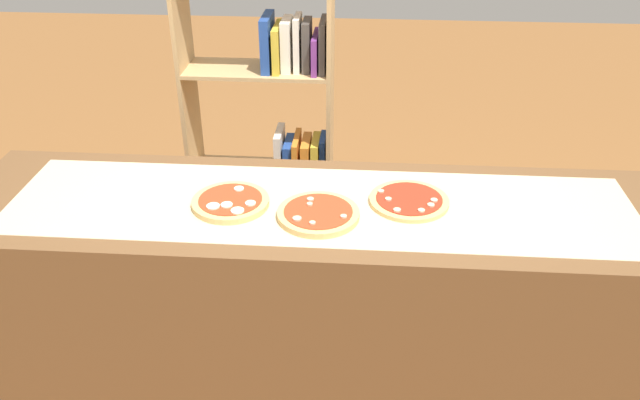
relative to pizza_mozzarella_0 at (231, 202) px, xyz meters
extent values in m
plane|color=brown|center=(0.32, 0.03, -0.92)|extent=(12.00, 12.00, 0.00)
cube|color=brown|center=(0.32, 0.03, -0.47)|extent=(2.65, 0.70, 0.90)
cube|color=beige|center=(0.32, 0.03, -0.01)|extent=(2.24, 0.55, 0.00)
cylinder|color=#DBB26B|center=(0.00, 0.00, 0.00)|extent=(0.28, 0.28, 0.02)
cylinder|color=red|center=(0.00, 0.00, 0.01)|extent=(0.23, 0.23, 0.00)
cylinder|color=#EFE5CC|center=(0.02, 0.07, 0.01)|extent=(0.04, 0.04, 0.00)
cylinder|color=#EFE5CC|center=(0.08, -0.03, 0.01)|extent=(0.04, 0.04, 0.00)
cylinder|color=#EFE5CC|center=(0.04, -0.08, 0.01)|extent=(0.05, 0.05, 0.00)
cylinder|color=#EFE5CC|center=(0.00, -0.05, 0.01)|extent=(0.04, 0.04, 0.00)
cylinder|color=#EFE5CC|center=(-0.05, -0.06, 0.01)|extent=(0.05, 0.05, 0.00)
cylinder|color=#DBB26B|center=(0.32, -0.06, 0.00)|extent=(0.29, 0.29, 0.02)
cylinder|color=red|center=(0.32, -0.06, 0.01)|extent=(0.24, 0.24, 0.00)
cylinder|color=#C6B28E|center=(0.25, -0.12, 0.02)|extent=(0.03, 0.03, 0.01)
cylinder|color=#C6B28E|center=(0.29, -0.02, 0.02)|extent=(0.02, 0.02, 0.01)
cylinder|color=#C6B28E|center=(0.31, -0.14, 0.02)|extent=(0.02, 0.02, 0.01)
cylinder|color=#C6B28E|center=(0.41, -0.09, 0.02)|extent=(0.02, 0.02, 0.01)
cylinder|color=#C6B28E|center=(0.29, 0.02, 0.02)|extent=(0.03, 0.03, 0.01)
cylinder|color=#DBB26B|center=(0.64, 0.06, 0.00)|extent=(0.29, 0.29, 0.02)
cylinder|color=red|center=(0.64, 0.06, 0.00)|extent=(0.24, 0.24, 0.00)
cylinder|color=#C6B28E|center=(0.54, 0.10, 0.01)|extent=(0.02, 0.02, 0.01)
cylinder|color=#C6B28E|center=(0.72, 0.05, 0.01)|extent=(0.03, 0.03, 0.01)
cylinder|color=#C6B28E|center=(0.68, -0.02, 0.01)|extent=(0.02, 0.02, 0.01)
cylinder|color=#C6B28E|center=(0.56, 0.05, 0.01)|extent=(0.02, 0.02, 0.01)
cylinder|color=#C6B28E|center=(0.71, 0.02, 0.01)|extent=(0.03, 0.03, 0.01)
cylinder|color=#C6B28E|center=(0.59, -0.03, 0.01)|extent=(0.03, 0.03, 0.01)
cube|color=tan|center=(0.30, 0.94, -0.10)|extent=(0.02, 0.28, 1.63)
cube|color=tan|center=(-0.39, 0.94, -0.10)|extent=(0.02, 0.28, 1.63)
cube|color=tan|center=(-0.04, 0.94, -0.91)|extent=(0.67, 0.28, 0.02)
cube|color=gold|center=(0.26, 0.94, -0.78)|extent=(0.04, 0.18, 0.24)
cube|color=orange|center=(0.22, 0.94, -0.81)|extent=(0.04, 0.18, 0.18)
cube|color=#2D753D|center=(0.18, 0.94, -0.79)|extent=(0.04, 0.17, 0.22)
cube|color=silver|center=(0.14, 0.94, -0.80)|extent=(0.03, 0.23, 0.19)
cube|color=tan|center=(-0.04, 0.94, -0.37)|extent=(0.67, 0.28, 0.02)
cube|color=#234799|center=(0.27, 0.94, -0.27)|extent=(0.03, 0.16, 0.19)
cube|color=gold|center=(0.23, 0.94, -0.27)|extent=(0.04, 0.20, 0.18)
cube|color=orange|center=(0.18, 0.94, -0.28)|extent=(0.04, 0.20, 0.17)
cube|color=orange|center=(0.14, 0.94, -0.27)|extent=(0.03, 0.23, 0.19)
cube|color=#234799|center=(0.10, 0.94, -0.28)|extent=(0.04, 0.19, 0.16)
cube|color=silver|center=(0.05, 0.94, -0.25)|extent=(0.04, 0.20, 0.22)
cube|color=tan|center=(-0.04, 0.94, 0.17)|extent=(0.67, 0.28, 0.02)
cube|color=#47423D|center=(0.27, 0.94, 0.29)|extent=(0.03, 0.21, 0.23)
cube|color=#753384|center=(0.23, 0.94, 0.26)|extent=(0.03, 0.24, 0.17)
cube|color=#47423D|center=(0.19, 0.94, 0.29)|extent=(0.04, 0.16, 0.23)
cube|color=silver|center=(0.15, 0.94, 0.30)|extent=(0.03, 0.17, 0.25)
cube|color=silver|center=(0.10, 0.94, 0.29)|extent=(0.04, 0.17, 0.23)
cube|color=gold|center=(0.06, 0.94, 0.28)|extent=(0.03, 0.23, 0.20)
cube|color=#234799|center=(0.01, 0.94, 0.30)|extent=(0.04, 0.22, 0.25)
camera|label=1|loc=(0.46, -1.95, 1.17)|focal=36.15mm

